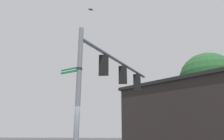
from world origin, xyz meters
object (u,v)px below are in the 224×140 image
traffic_light_nearest_pole (104,66)px  traffic_light_mid_outer (137,83)px  street_name_sign (74,70)px  bird_flying (91,9)px  traffic_light_mid_inner (123,76)px

traffic_light_nearest_pole → traffic_light_mid_outer: (1.94, 4.17, 0.00)m
traffic_light_nearest_pole → street_name_sign: (-1.20, -1.78, -0.73)m
traffic_light_mid_outer → bird_flying: bird_flying is taller
traffic_light_nearest_pole → street_name_sign: traffic_light_nearest_pole is taller
traffic_light_nearest_pole → traffic_light_mid_inner: bearing=65.1°
street_name_sign → bird_flying: size_ratio=4.60×
traffic_light_mid_inner → bird_flying: bird_flying is taller
traffic_light_mid_outer → traffic_light_nearest_pole: bearing=-114.9°
traffic_light_nearest_pole → street_name_sign: 2.27m
traffic_light_mid_outer → street_name_sign: traffic_light_mid_outer is taller
street_name_sign → bird_flying: bird_flying is taller
traffic_light_mid_inner → street_name_sign: size_ratio=1.13×
traffic_light_mid_inner → bird_flying: (-1.58, -3.33, 2.84)m
street_name_sign → traffic_light_mid_outer: bearing=62.2°
traffic_light_nearest_pole → traffic_light_mid_inner: 2.30m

